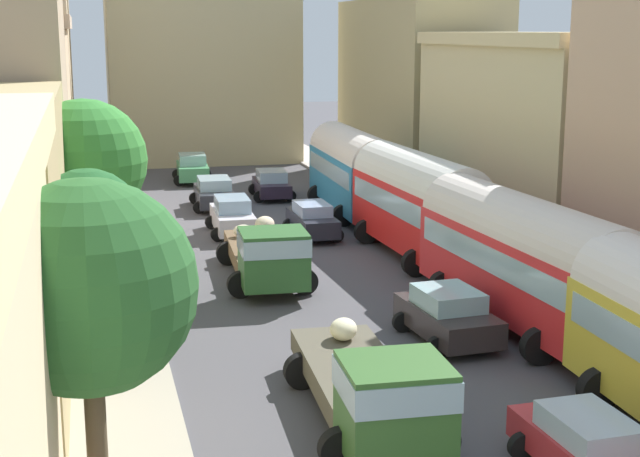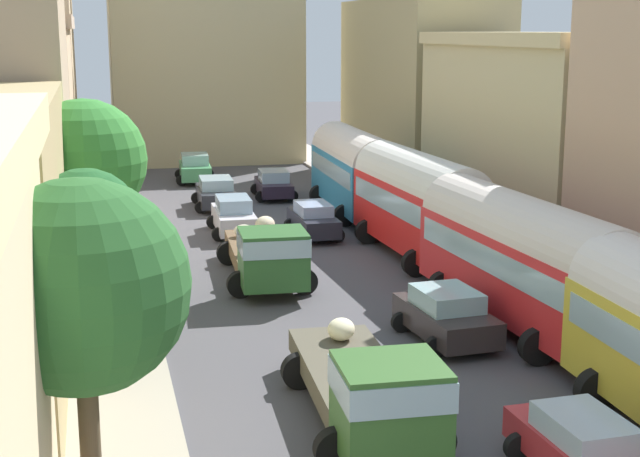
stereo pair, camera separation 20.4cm
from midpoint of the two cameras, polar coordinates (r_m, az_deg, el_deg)
The scene contains 24 objects.
ground_plane at distance 37.72m, azimuth -1.71°, elevation -1.28°, with size 154.00×154.00×0.00m, color #49484C.
sidewalk_left at distance 36.91m, azimuth -12.78°, elevation -1.77°, with size 2.50×70.00×0.14m, color #A19A88.
sidewalk_right at distance 39.82m, azimuth 8.54°, elevation -0.59°, with size 2.50×70.00×0.14m, color #B4A69E.
building_left_3 at distance 46.46m, azimuth -18.01°, elevation 6.61°, with size 5.49×9.43×9.44m.
building_left_4 at distance 57.49m, azimuth -17.86°, elevation 9.71°, with size 5.89×11.27×13.77m.
building_right_2 at distance 41.27m, azimuth 12.65°, elevation 5.76°, with size 4.68×14.26×8.70m.
building_right_3 at distance 55.55m, azimuth 6.25°, elevation 8.50°, with size 5.65×14.65×10.56m.
distant_church at distance 63.60m, azimuth -7.03°, elevation 10.56°, with size 12.49×7.41×20.93m.
parked_bus_1 at distance 28.07m, azimuth 12.55°, elevation -1.60°, with size 3.51×10.01×4.01m.
parked_bus_2 at distance 36.15m, azimuth 6.26°, elevation 1.78°, with size 3.48×8.97×4.15m.
parked_bus_3 at distance 44.60m, azimuth 2.29°, elevation 3.78°, with size 3.50×8.94×4.12m.
cargo_truck_0 at distance 20.21m, azimuth 3.51°, elevation -9.84°, with size 3.22×7.59×2.35m.
cargo_truck_1 at distance 32.12m, azimuth -3.12°, elevation -1.49°, with size 3.33×7.64×2.30m.
car_0 at distance 40.48m, azimuth -5.22°, elevation 0.79°, with size 2.28×4.22×1.65m.
car_1 at distance 46.60m, azimuth -6.32°, elevation 2.22°, with size 2.47×4.26×1.54m.
car_2 at distance 54.81m, azimuth -7.64°, elevation 3.73°, with size 2.47×4.04×1.67m.
car_3 at distance 19.33m, azimuth 16.28°, elevation -12.96°, with size 2.21×3.89×1.41m.
car_4 at distance 26.72m, azimuth 8.04°, elevation -5.35°, with size 2.55×3.89×1.55m.
car_5 at distance 39.74m, azimuth -0.26°, elevation 0.54°, with size 2.13×3.96×1.50m.
car_6 at distance 49.14m, azimuth -2.77°, elevation 2.76°, with size 2.39×3.96×1.50m.
pedestrian_2 at distance 37.00m, azimuth -11.97°, elevation -0.27°, with size 0.41×0.41×1.72m.
roadside_tree_0 at distance 14.86m, azimuth -14.16°, elevation -3.63°, with size 3.45×3.45×6.57m.
roadside_tree_1 at distance 24.79m, azimuth -14.05°, elevation 0.20°, with size 2.94×2.94×5.29m.
roadside_tree_2 at distance 30.62m, azimuth -14.16°, elevation 4.07°, with size 3.99×3.99×6.66m.
Camera 2 is at (-7.60, -8.90, 8.76)m, focal length 51.71 mm.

